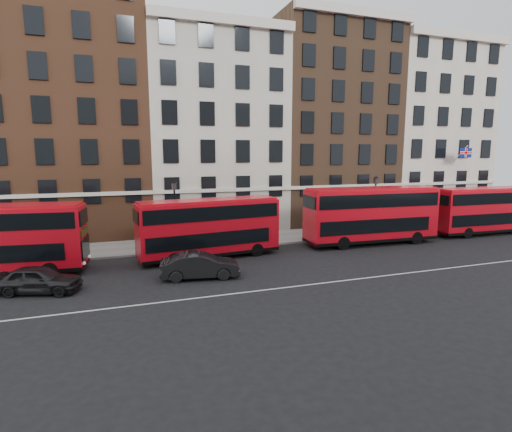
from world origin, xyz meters
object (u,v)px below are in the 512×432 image
object	(u,v)px
bus_c	(371,214)
traffic_light	(457,205)
car_front	(200,266)
bus_b	(209,227)
car_rear	(39,279)
bus_d	(485,209)

from	to	relation	value
bus_c	traffic_light	bearing A→B (deg)	15.47
traffic_light	car_front	bearing A→B (deg)	-165.03
bus_b	car_rear	distance (m)	11.21
bus_b	car_front	world-z (taller)	bus_b
bus_b	bus_d	xyz separation A→B (m)	(25.98, 0.00, 0.05)
car_rear	car_front	xyz separation A→B (m)	(8.76, -0.32, 0.03)
bus_d	traffic_light	size ratio (longest dim) A/B	3.18
bus_d	car_rear	size ratio (longest dim) A/B	2.38
bus_b	bus_c	size ratio (longest dim) A/B	0.91
bus_d	car_front	bearing A→B (deg)	-169.04
car_rear	bus_c	bearing A→B (deg)	-62.68
bus_c	bus_d	size ratio (longest dim) A/B	1.09
bus_c	traffic_light	xyz separation A→B (m)	(11.90, 2.78, -0.08)
bus_c	bus_d	distance (m)	12.38
car_front	traffic_light	size ratio (longest dim) A/B	1.44
bus_c	car_front	xyz separation A→B (m)	(-15.14, -4.46, -1.74)
bus_b	bus_d	bearing A→B (deg)	-6.57
bus_b	bus_c	distance (m)	13.60
car_front	bus_d	bearing A→B (deg)	-71.80
bus_c	car_rear	world-z (taller)	bus_c
bus_d	car_front	xyz separation A→B (m)	(-27.52, -4.46, -1.55)
bus_d	traffic_light	xyz separation A→B (m)	(-0.48, 2.78, 0.12)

